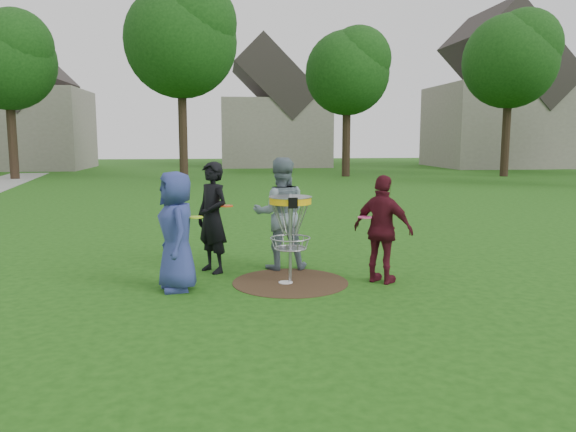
{
  "coord_description": "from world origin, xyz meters",
  "views": [
    {
      "loc": [
        -1.03,
        -8.41,
        2.24
      ],
      "look_at": [
        0.0,
        0.3,
        1.0
      ],
      "focal_mm": 35.0,
      "sensor_mm": 36.0,
      "label": 1
    }
  ],
  "objects": [
    {
      "name": "held_discs",
      "position": [
        -0.32,
        0.26,
        1.1
      ],
      "size": [
        2.77,
        1.09,
        0.16
      ],
      "color": "#C3F61B",
      "rests_on": "ground"
    },
    {
      "name": "player_blue",
      "position": [
        -1.7,
        -0.22,
        0.88
      ],
      "size": [
        0.75,
        0.97,
        1.75
      ],
      "primitive_type": "imported",
      "rotation": [
        0.0,
        0.0,
        -1.32
      ],
      "color": "navy",
      "rests_on": "ground"
    },
    {
      "name": "player_maroon",
      "position": [
        1.41,
        -0.17,
        0.84
      ],
      "size": [
        0.99,
        0.97,
        1.67
      ],
      "primitive_type": "imported",
      "rotation": [
        0.0,
        0.0,
        2.39
      ],
      "color": "#50121E",
      "rests_on": "ground"
    },
    {
      "name": "player_grey",
      "position": [
        -0.05,
        0.96,
        0.95
      ],
      "size": [
        0.93,
        0.73,
        1.9
      ],
      "primitive_type": "imported",
      "rotation": [
        0.0,
        0.0,
        3.13
      ],
      "color": "slate",
      "rests_on": "ground"
    },
    {
      "name": "player_black",
      "position": [
        -1.2,
        0.84,
        0.92
      ],
      "size": [
        0.76,
        0.8,
        1.84
      ],
      "primitive_type": "imported",
      "rotation": [
        0.0,
        0.0,
        -0.91
      ],
      "color": "black",
      "rests_on": "ground"
    },
    {
      "name": "dirt_patch",
      "position": [
        0.0,
        0.0,
        0.0
      ],
      "size": [
        1.8,
        1.8,
        0.01
      ],
      "primitive_type": "cylinder",
      "color": "#47331E",
      "rests_on": "ground"
    },
    {
      "name": "ground",
      "position": [
        0.0,
        0.0,
        0.0
      ],
      "size": [
        100.0,
        100.0,
        0.0
      ],
      "primitive_type": "plane",
      "color": "#19470F",
      "rests_on": "ground"
    },
    {
      "name": "tree_row",
      "position": [
        0.44,
        20.67,
        6.21
      ],
      "size": [
        51.2,
        17.42,
        9.9
      ],
      "color": "#38281C",
      "rests_on": "ground"
    },
    {
      "name": "disc_golf_basket",
      "position": [
        0.0,
        -0.0,
        1.02
      ],
      "size": [
        0.66,
        0.67,
        1.38
      ],
      "color": "#9EA0A5",
      "rests_on": "ground"
    },
    {
      "name": "house_row",
      "position": [
        4.78,
        33.07,
        4.14
      ],
      "size": [
        44.5,
        10.65,
        11.62
      ],
      "color": "gray",
      "rests_on": "ground"
    },
    {
      "name": "disc_on_grass",
      "position": [
        -0.08,
        -0.04,
        0.01
      ],
      "size": [
        0.22,
        0.22,
        0.02
      ],
      "primitive_type": "cylinder",
      "color": "white",
      "rests_on": "ground"
    }
  ]
}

